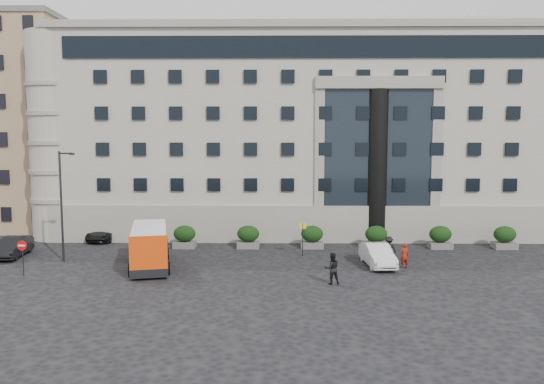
# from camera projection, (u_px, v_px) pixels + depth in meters

# --- Properties ---
(ground) EXTENTS (120.00, 120.00, 0.00)m
(ground) POSITION_uv_depth(u_px,v_px,m) (224.00, 272.00, 35.46)
(ground) COLOR black
(ground) RESTS_ON ground
(civic_building) EXTENTS (44.00, 24.00, 18.00)m
(civic_building) POSITION_uv_depth(u_px,v_px,m) (300.00, 137.00, 56.34)
(civic_building) COLOR #9F998D
(civic_building) RESTS_ON ground
(entrance_column) EXTENTS (1.80, 1.80, 13.00)m
(entrance_column) POSITION_uv_depth(u_px,v_px,m) (377.00, 167.00, 44.89)
(entrance_column) COLOR black
(entrance_column) RESTS_ON ground
(apartment_near) EXTENTS (14.00, 14.00, 20.00)m
(apartment_near) POSITION_uv_depth(u_px,v_px,m) (10.00, 127.00, 54.59)
(apartment_near) COLOR #997959
(apartment_near) RESTS_ON ground
(apartment_far) EXTENTS (13.00, 13.00, 22.00)m
(apartment_far) POSITION_uv_depth(u_px,v_px,m) (54.00, 122.00, 72.42)
(apartment_far) COLOR brown
(apartment_far) RESTS_ON ground
(hedge_a) EXTENTS (1.80, 1.26, 1.84)m
(hedge_a) POSITION_uv_depth(u_px,v_px,m) (185.00, 237.00, 43.16)
(hedge_a) COLOR #52524F
(hedge_a) RESTS_ON ground
(hedge_b) EXTENTS (1.80, 1.26, 1.84)m
(hedge_b) POSITION_uv_depth(u_px,v_px,m) (248.00, 237.00, 43.10)
(hedge_b) COLOR #52524F
(hedge_b) RESTS_ON ground
(hedge_c) EXTENTS (1.80, 1.26, 1.84)m
(hedge_c) POSITION_uv_depth(u_px,v_px,m) (312.00, 237.00, 43.04)
(hedge_c) COLOR #52524F
(hedge_c) RESTS_ON ground
(hedge_d) EXTENTS (1.80, 1.26, 1.84)m
(hedge_d) POSITION_uv_depth(u_px,v_px,m) (376.00, 237.00, 42.98)
(hedge_d) COLOR #52524F
(hedge_d) RESTS_ON ground
(hedge_e) EXTENTS (1.80, 1.26, 1.84)m
(hedge_e) POSITION_uv_depth(u_px,v_px,m) (440.00, 237.00, 42.93)
(hedge_e) COLOR #52524F
(hedge_e) RESTS_ON ground
(hedge_f) EXTENTS (1.80, 1.26, 1.84)m
(hedge_f) POSITION_uv_depth(u_px,v_px,m) (505.00, 237.00, 42.87)
(hedge_f) COLOR #52524F
(hedge_f) RESTS_ON ground
(street_lamp) EXTENTS (1.16, 0.18, 8.00)m
(street_lamp) POSITION_uv_depth(u_px,v_px,m) (62.00, 202.00, 38.12)
(street_lamp) COLOR #262628
(street_lamp) RESTS_ON ground
(bus_stop_sign) EXTENTS (0.50, 0.08, 2.52)m
(bus_stop_sign) POSITION_uv_depth(u_px,v_px,m) (303.00, 233.00, 40.19)
(bus_stop_sign) COLOR #262628
(bus_stop_sign) RESTS_ON ground
(no_entry_sign) EXTENTS (0.64, 0.16, 2.32)m
(no_entry_sign) POSITION_uv_depth(u_px,v_px,m) (22.00, 251.00, 34.40)
(no_entry_sign) COLOR #262628
(no_entry_sign) RESTS_ON ground
(minibus) EXTENTS (3.85, 7.28, 2.89)m
(minibus) POSITION_uv_depth(u_px,v_px,m) (149.00, 245.00, 36.48)
(minibus) COLOR #DE400A
(minibus) RESTS_ON ground
(red_truck) EXTENTS (3.22, 5.17, 2.59)m
(red_truck) POSITION_uv_depth(u_px,v_px,m) (86.00, 213.00, 53.75)
(red_truck) COLOR #98150B
(red_truck) RESTS_ON ground
(parked_car_b) EXTENTS (2.05, 4.71, 1.51)m
(parked_car_b) POSITION_uv_depth(u_px,v_px,m) (13.00, 247.00, 39.92)
(parked_car_b) COLOR black
(parked_car_b) RESTS_ON ground
(parked_car_c) EXTENTS (2.56, 5.54, 1.57)m
(parked_car_c) POSITION_uv_depth(u_px,v_px,m) (108.00, 230.00, 47.06)
(parked_car_c) COLOR black
(parked_car_c) RESTS_ON ground
(parked_car_d) EXTENTS (2.60, 4.75, 1.26)m
(parked_car_d) POSITION_uv_depth(u_px,v_px,m) (105.00, 233.00, 46.33)
(parked_car_d) COLOR black
(parked_car_d) RESTS_ON ground
(white_taxi) EXTENTS (2.03, 4.84, 1.55)m
(white_taxi) POSITION_uv_depth(u_px,v_px,m) (378.00, 255.00, 37.14)
(white_taxi) COLOR silver
(white_taxi) RESTS_ON ground
(pedestrian_a) EXTENTS (0.71, 0.54, 1.76)m
(pedestrian_a) POSITION_uv_depth(u_px,v_px,m) (404.00, 255.00, 36.53)
(pedestrian_a) COLOR maroon
(pedestrian_a) RESTS_ON ground
(pedestrian_b) EXTENTS (1.06, 0.89, 1.95)m
(pedestrian_b) POSITION_uv_depth(u_px,v_px,m) (332.00, 268.00, 32.52)
(pedestrian_b) COLOR black
(pedestrian_b) RESTS_ON ground
(pedestrian_c) EXTENTS (1.34, 0.98, 1.86)m
(pedestrian_c) POSITION_uv_depth(u_px,v_px,m) (389.00, 249.00, 38.33)
(pedestrian_c) COLOR black
(pedestrian_c) RESTS_ON ground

